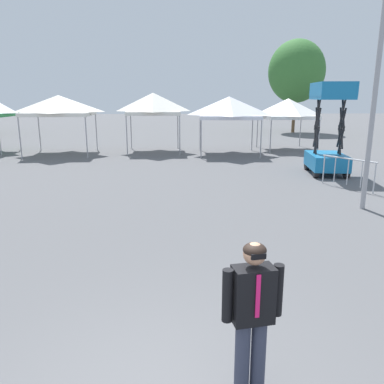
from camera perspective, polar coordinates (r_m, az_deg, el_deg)
name	(u,v)px	position (r m, az deg, el deg)	size (l,w,h in m)	color
canopy_tent_far_right	(59,105)	(22.87, -19.19, 12.06)	(3.67, 3.67, 3.24)	#9E9EA3
canopy_tent_left_of_center	(153,104)	(22.66, -5.78, 12.93)	(3.11, 3.11, 3.38)	#9E9EA3
canopy_tent_behind_right	(229,108)	(21.66, 5.54, 12.39)	(3.45, 3.45, 3.17)	#9E9EA3
canopy_tent_behind_center	(288,109)	(24.11, 14.08, 11.94)	(3.15, 3.15, 3.06)	#9E9EA3
scissor_lift	(328,147)	(16.97, 19.51, 6.38)	(1.70, 2.47, 3.72)	black
person_foreground	(252,311)	(4.16, 8.94, -17.08)	(0.64, 0.31, 1.78)	#33384C
light_pole_near_lift	(381,42)	(11.91, 26.27, 19.41)	(0.36, 0.36, 8.02)	#9E9EA3
tree_behind_tents_right	(297,71)	(36.28, 15.28, 16.91)	(4.89, 4.89, 7.99)	brown
crowd_barrier_near_person	(348,167)	(14.58, 22.22, 3.43)	(1.17, 1.80, 1.08)	#B7BABF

